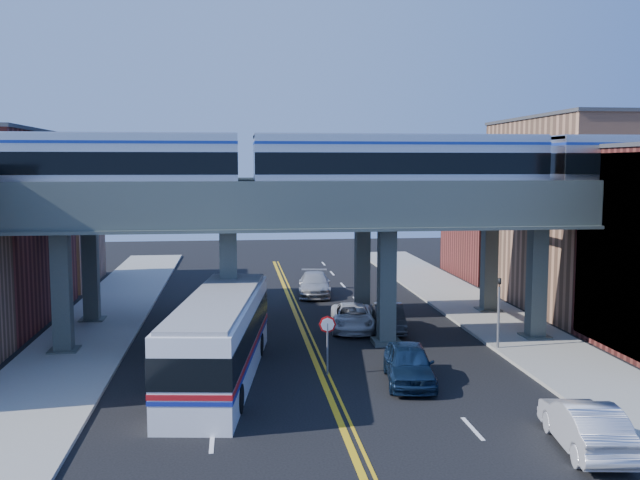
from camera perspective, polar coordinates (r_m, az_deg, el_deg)
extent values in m
plane|color=black|center=(28.93, 0.78, -12.45)|extent=(120.00, 120.00, 0.00)
cube|color=gray|center=(39.08, -18.40, -7.73)|extent=(5.00, 70.00, 0.16)
cube|color=gray|center=(41.18, 15.05, -6.93)|extent=(5.00, 70.00, 0.16)
cube|color=#A37054|center=(58.35, -21.56, 0.53)|extent=(8.00, 10.00, 8.00)
cube|color=#A37054|center=(48.65, 20.27, 1.92)|extent=(8.00, 14.00, 12.00)
cube|color=maroon|center=(60.58, 14.63, 1.42)|extent=(8.00, 10.00, 9.00)
cube|color=teal|center=(36.39, 23.24, -1.44)|extent=(0.10, 9.50, 9.50)
cube|color=#3B4441|center=(36.69, -19.94, -4.01)|extent=(0.85, 0.85, 6.00)
cube|color=#3B4441|center=(35.73, -7.32, -3.96)|extent=(0.85, 0.85, 6.00)
cube|color=#3B4441|center=(36.54, 5.36, -3.71)|extent=(0.85, 0.85, 6.00)
cube|color=#3B4441|center=(39.01, 16.94, -3.33)|extent=(0.85, 0.85, 6.00)
cube|color=#4C5752|center=(35.47, -0.92, 2.04)|extent=(52.00, 3.60, 1.40)
cube|color=#3B4441|center=(43.45, -17.86, -2.42)|extent=(0.85, 0.85, 6.00)
cube|color=#3B4441|center=(42.64, -7.24, -2.33)|extent=(0.85, 0.85, 6.00)
cube|color=#3B4441|center=(43.32, 3.40, -2.16)|extent=(0.85, 0.85, 6.00)
cube|color=#3B4441|center=(45.43, 13.39, -1.94)|extent=(0.85, 0.85, 6.00)
cube|color=#4C5752|center=(42.42, -1.90, 2.69)|extent=(52.00, 3.60, 1.40)
cube|color=black|center=(35.32, -10.84, 3.25)|extent=(2.11, 2.11, 0.24)
cube|color=#B8BAC2|center=(35.91, -18.37, 5.73)|extent=(14.57, 2.78, 3.07)
cube|color=black|center=(35.91, -18.38, 5.97)|extent=(14.59, 2.84, 1.05)
cube|color=black|center=(35.42, -1.02, 3.36)|extent=(2.11, 2.11, 0.24)
cube|color=black|center=(37.53, 13.32, 3.35)|extent=(2.11, 2.11, 0.24)
cube|color=#B8BAC2|center=(36.15, 6.39, 6.00)|extent=(14.57, 2.78, 3.07)
cube|color=black|center=(36.15, 6.39, 6.24)|extent=(14.59, 2.84, 1.05)
cube|color=black|center=(40.01, 21.49, 3.25)|extent=(2.11, 2.11, 0.24)
cylinder|color=slate|center=(31.49, 0.60, -8.72)|extent=(0.09, 0.09, 2.30)
cylinder|color=red|center=(31.23, 0.60, -6.77)|extent=(0.76, 0.04, 0.76)
cylinder|color=slate|center=(36.39, 14.09, -6.16)|extent=(0.12, 0.12, 3.20)
imported|color=black|center=(36.02, 14.17, -2.97)|extent=(0.15, 0.18, 0.90)
cube|color=white|center=(31.05, -8.04, -7.92)|extent=(4.61, 13.53, 3.43)
cube|color=black|center=(30.95, -8.05, -7.13)|extent=(4.68, 13.58, 1.16)
cube|color=#B21419|center=(31.13, -8.03, -8.51)|extent=(4.67, 13.58, 0.20)
cylinder|color=black|center=(27.35, -9.40, -12.41)|extent=(3.09, 1.49, 1.11)
cylinder|color=black|center=(34.90, -7.07, -8.31)|extent=(3.09, 1.49, 1.11)
imported|color=#0F1F37|center=(30.67, 7.13, -9.80)|extent=(2.58, 5.07, 1.66)
imported|color=#333436|center=(39.78, 5.53, -6.23)|extent=(2.08, 4.63, 1.47)
imported|color=silver|center=(40.02, 2.61, -6.19)|extent=(2.87, 5.26, 1.40)
imported|color=#AEAFB3|center=(50.33, -0.44, -3.55)|extent=(2.73, 5.61, 1.57)
imported|color=silver|center=(25.25, 20.45, -13.70)|extent=(2.33, 5.06, 1.61)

